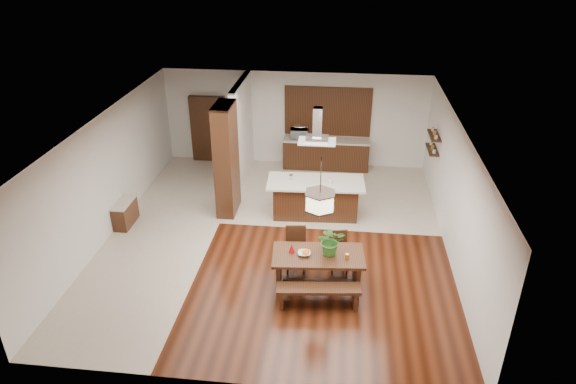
# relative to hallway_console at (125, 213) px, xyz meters

# --- Properties ---
(room_shell) EXTENTS (9.00, 9.04, 2.92)m
(room_shell) POSITION_rel_hallway_console_xyz_m (3.81, -0.20, 1.75)
(room_shell) COLOR #321409
(room_shell) RESTS_ON ground
(tile_hallway) EXTENTS (2.50, 9.00, 0.01)m
(tile_hallway) POSITION_rel_hallway_console_xyz_m (1.06, -0.20, -0.31)
(tile_hallway) COLOR beige
(tile_hallway) RESTS_ON ground
(tile_kitchen) EXTENTS (5.50, 4.00, 0.01)m
(tile_kitchen) POSITION_rel_hallway_console_xyz_m (5.06, 2.30, -0.31)
(tile_kitchen) COLOR beige
(tile_kitchen) RESTS_ON ground
(soffit_band) EXTENTS (8.00, 9.00, 0.02)m
(soffit_band) POSITION_rel_hallway_console_xyz_m (3.81, -0.20, 2.57)
(soffit_band) COLOR #3A200E
(soffit_band) RESTS_ON room_shell
(partition_pier) EXTENTS (0.45, 1.00, 2.90)m
(partition_pier) POSITION_rel_hallway_console_xyz_m (2.41, 1.00, 1.14)
(partition_pier) COLOR black
(partition_pier) RESTS_ON ground
(partition_stub) EXTENTS (0.18, 2.40, 2.90)m
(partition_stub) POSITION_rel_hallway_console_xyz_m (2.41, 3.10, 1.14)
(partition_stub) COLOR silver
(partition_stub) RESTS_ON ground
(hallway_console) EXTENTS (0.37, 0.88, 0.63)m
(hallway_console) POSITION_rel_hallway_console_xyz_m (0.00, 0.00, 0.00)
(hallway_console) COLOR black
(hallway_console) RESTS_ON ground
(hallway_doorway) EXTENTS (1.10, 0.20, 2.10)m
(hallway_doorway) POSITION_rel_hallway_console_xyz_m (1.11, 4.20, 0.74)
(hallway_doorway) COLOR black
(hallway_doorway) RESTS_ON ground
(rear_counter) EXTENTS (2.60, 0.62, 0.95)m
(rear_counter) POSITION_rel_hallway_console_xyz_m (4.81, 4.00, 0.16)
(rear_counter) COLOR black
(rear_counter) RESTS_ON ground
(kitchen_window) EXTENTS (2.60, 0.08, 1.50)m
(kitchen_window) POSITION_rel_hallway_console_xyz_m (4.81, 4.26, 1.44)
(kitchen_window) COLOR brown
(kitchen_window) RESTS_ON room_shell
(shelf_lower) EXTENTS (0.26, 0.90, 0.04)m
(shelf_lower) POSITION_rel_hallway_console_xyz_m (7.68, 2.40, 1.08)
(shelf_lower) COLOR black
(shelf_lower) RESTS_ON room_shell
(shelf_upper) EXTENTS (0.26, 0.90, 0.04)m
(shelf_upper) POSITION_rel_hallway_console_xyz_m (7.68, 2.40, 1.49)
(shelf_upper) COLOR black
(shelf_upper) RESTS_ON room_shell
(dining_table) EXTENTS (1.92, 1.07, 0.77)m
(dining_table) POSITION_rel_hallway_console_xyz_m (4.92, -1.95, 0.25)
(dining_table) COLOR black
(dining_table) RESTS_ON ground
(dining_bench) EXTENTS (1.66, 0.53, 0.46)m
(dining_bench) POSITION_rel_hallway_console_xyz_m (4.98, -2.61, -0.09)
(dining_bench) COLOR black
(dining_bench) RESTS_ON ground
(dining_chair_left) EXTENTS (0.48, 0.48, 0.99)m
(dining_chair_left) POSITION_rel_hallway_console_xyz_m (4.42, -1.42, 0.18)
(dining_chair_left) COLOR black
(dining_chair_left) RESTS_ON ground
(dining_chair_right) EXTENTS (0.47, 0.47, 0.90)m
(dining_chair_right) POSITION_rel_hallway_console_xyz_m (5.34, -1.34, 0.13)
(dining_chair_right) COLOR black
(dining_chair_right) RESTS_ON ground
(pendant_lantern) EXTENTS (0.64, 0.64, 1.31)m
(pendant_lantern) POSITION_rel_hallway_console_xyz_m (4.92, -1.95, 1.93)
(pendant_lantern) COLOR #FBECC0
(pendant_lantern) RESTS_ON room_shell
(foliage_plant) EXTENTS (0.59, 0.53, 0.60)m
(foliage_plant) POSITION_rel_hallway_console_xyz_m (5.17, -1.89, 0.76)
(foliage_plant) COLOR #2F6822
(foliage_plant) RESTS_ON dining_table
(fruit_bowl) EXTENTS (0.28, 0.28, 0.06)m
(fruit_bowl) POSITION_rel_hallway_console_xyz_m (4.64, -1.99, 0.49)
(fruit_bowl) COLOR beige
(fruit_bowl) RESTS_ON dining_table
(napkin_cone) EXTENTS (0.16, 0.16, 0.20)m
(napkin_cone) POSITION_rel_hallway_console_xyz_m (4.38, -1.93, 0.56)
(napkin_cone) COLOR #A10C0B
(napkin_cone) RESTS_ON dining_table
(gold_ornament) EXTENTS (0.10, 0.10, 0.11)m
(gold_ornament) POSITION_rel_hallway_console_xyz_m (5.50, -2.03, 0.51)
(gold_ornament) COLOR gold
(gold_ornament) RESTS_ON dining_table
(kitchen_island) EXTENTS (2.48, 1.18, 1.00)m
(kitchen_island) POSITION_rel_hallway_console_xyz_m (4.68, 0.99, 0.20)
(kitchen_island) COLOR black
(kitchen_island) RESTS_ON ground
(range_hood) EXTENTS (0.90, 0.55, 0.87)m
(range_hood) POSITION_rel_hallway_console_xyz_m (4.68, 0.99, 2.15)
(range_hood) COLOR silver
(range_hood) RESTS_ON room_shell
(island_cup) EXTENTS (0.14, 0.14, 0.09)m
(island_cup) POSITION_rel_hallway_console_xyz_m (5.04, 0.90, 0.73)
(island_cup) COLOR white
(island_cup) RESTS_ON kitchen_island
(microwave) EXTENTS (0.56, 0.40, 0.29)m
(microwave) POSITION_rel_hallway_console_xyz_m (3.98, 4.00, 0.78)
(microwave) COLOR silver
(microwave) RESTS_ON rear_counter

